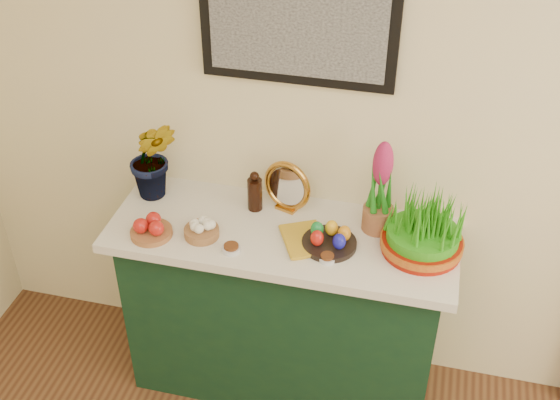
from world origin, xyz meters
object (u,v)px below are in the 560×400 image
object	(u,v)px
mirror	(287,187)
wheatgrass_sabzeh	(424,227)
sideboard	(283,312)
book	(284,242)
hyacinth_green	(152,146)

from	to	relation	value
mirror	wheatgrass_sabzeh	world-z (taller)	wheatgrass_sabzeh
sideboard	mirror	distance (m)	0.59
book	wheatgrass_sabzeh	world-z (taller)	wheatgrass_sabzeh
mirror	hyacinth_green	bearing A→B (deg)	-175.52
hyacinth_green	wheatgrass_sabzeh	xyz separation A→B (m)	(1.13, -0.10, -0.13)
book	wheatgrass_sabzeh	bearing A→B (deg)	-16.57
sideboard	wheatgrass_sabzeh	size ratio (longest dim) A/B	4.08
wheatgrass_sabzeh	book	bearing A→B (deg)	-169.64
sideboard	wheatgrass_sabzeh	world-z (taller)	wheatgrass_sabzeh
hyacinth_green	book	distance (m)	0.68
hyacinth_green	book	xyz separation A→B (m)	(0.61, -0.20, -0.23)
hyacinth_green	wheatgrass_sabzeh	distance (m)	1.14
wheatgrass_sabzeh	mirror	bearing A→B (deg)	165.41
book	sideboard	bearing A→B (deg)	80.02
sideboard	mirror	world-z (taller)	mirror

